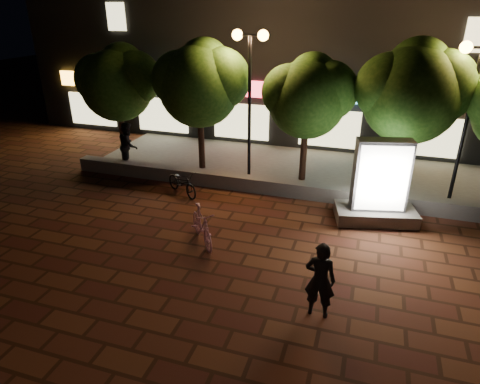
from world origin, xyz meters
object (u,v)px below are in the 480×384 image
at_px(street_lamp_left, 250,68).
at_px(pedestrian, 129,145).
at_px(tree_mid, 309,94).
at_px(rider, 320,280).
at_px(scooter_parked, 182,182).
at_px(tree_far_left, 118,80).
at_px(tree_right, 414,89).
at_px(tree_left, 201,81).
at_px(street_lamp_right, 475,83).
at_px(scooter_pink, 202,226).
at_px(ad_kiosk, 379,189).

relative_size(street_lamp_left, pedestrian, 2.81).
height_order(tree_mid, rider, tree_mid).
bearing_deg(scooter_parked, tree_far_left, 88.17).
relative_size(tree_far_left, tree_right, 0.91).
relative_size(tree_left, street_lamp_right, 0.98).
relative_size(scooter_parked, pedestrian, 0.90).
height_order(scooter_pink, rider, rider).
relative_size(tree_left, scooter_parked, 2.96).
bearing_deg(tree_right, pedestrian, -174.53).
distance_m(tree_right, ad_kiosk, 3.59).
distance_m(street_lamp_left, ad_kiosk, 5.96).
relative_size(ad_kiosk, scooter_parked, 1.55).
xyz_separation_m(street_lamp_right, rider, (-3.39, -6.97, -3.02)).
bearing_deg(street_lamp_left, tree_mid, 7.31).
bearing_deg(ad_kiosk, tree_right, 74.16).
bearing_deg(street_lamp_left, rider, -62.65).
distance_m(scooter_pink, rider, 3.97).
xyz_separation_m(street_lamp_left, rider, (3.61, -6.97, -3.16)).
distance_m(scooter_pink, pedestrian, 6.52).
xyz_separation_m(tree_far_left, rider, (9.06, -7.24, -2.42)).
distance_m(tree_right, street_lamp_left, 5.38).
bearing_deg(tree_mid, ad_kiosk, -43.15).
height_order(tree_mid, scooter_parked, tree_mid).
bearing_deg(scooter_parked, rider, -99.66).
xyz_separation_m(ad_kiosk, rider, (-1.05, -4.79, -0.16)).
xyz_separation_m(street_lamp_left, pedestrian, (-4.69, -0.70, -3.03)).
bearing_deg(rider, scooter_parked, -40.15).
bearing_deg(scooter_pink, ad_kiosk, -6.69).
bearing_deg(tree_mid, pedestrian, -171.87).
xyz_separation_m(scooter_parked, pedestrian, (-2.97, 1.53, 0.57)).
height_order(tree_mid, ad_kiosk, tree_mid).
height_order(scooter_pink, scooter_parked, scooter_pink).
xyz_separation_m(tree_far_left, pedestrian, (0.75, -0.96, -2.29)).
distance_m(tree_left, street_lamp_right, 8.96).
bearing_deg(tree_mid, tree_far_left, 180.00).
bearing_deg(ad_kiosk, street_lamp_right, 43.06).
bearing_deg(rider, tree_left, -51.00).
relative_size(street_lamp_left, street_lamp_right, 1.04).
bearing_deg(scooter_parked, tree_left, 37.07).
xyz_separation_m(tree_left, tree_mid, (4.00, -0.00, -0.23)).
height_order(tree_mid, scooter_pink, tree_mid).
bearing_deg(tree_right, scooter_parked, -160.59).
bearing_deg(pedestrian, tree_far_left, 13.11).
height_order(tree_left, rider, tree_left).
bearing_deg(tree_right, rider, -103.59).
bearing_deg(street_lamp_right, scooter_pink, -143.73).
bearing_deg(scooter_pink, scooter_parked, 85.27).
xyz_separation_m(street_lamp_right, ad_kiosk, (-2.34, -2.18, -2.87)).
bearing_deg(ad_kiosk, tree_far_left, 166.39).
distance_m(tree_far_left, street_lamp_left, 5.50).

